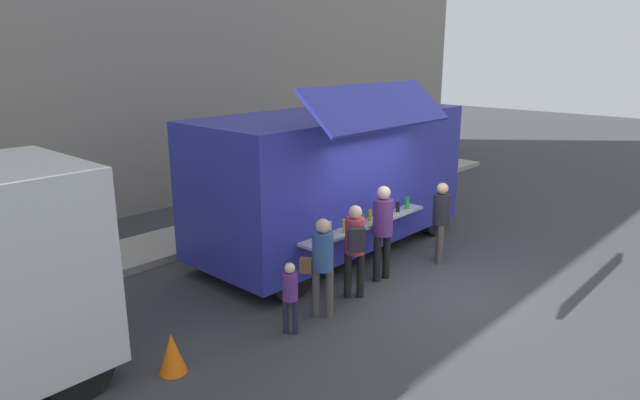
# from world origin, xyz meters

# --- Properties ---
(ground_plane) EXTENTS (60.00, 60.00, 0.00)m
(ground_plane) POSITION_xyz_m (0.00, 0.00, 0.00)
(ground_plane) COLOR #38383D
(curb_strip) EXTENTS (28.00, 1.60, 0.15)m
(curb_strip) POSITION_xyz_m (-3.68, 5.17, 0.07)
(curb_strip) COLOR #9E998E
(curb_strip) RESTS_ON ground
(building_behind) EXTENTS (32.00, 2.40, 9.62)m
(building_behind) POSITION_xyz_m (-2.68, 9.07, 4.81)
(building_behind) COLOR gray
(building_behind) RESTS_ON ground
(food_truck_main) EXTENTS (5.97, 3.19, 3.48)m
(food_truck_main) POSITION_xyz_m (0.33, 2.54, 1.56)
(food_truck_main) COLOR #2B309F
(food_truck_main) RESTS_ON ground
(traffic_cone_orange) EXTENTS (0.36, 0.36, 0.55)m
(traffic_cone_orange) POSITION_xyz_m (-4.48, 1.04, 0.28)
(traffic_cone_orange) COLOR orange
(traffic_cone_orange) RESTS_ON ground
(trash_bin) EXTENTS (0.60, 0.60, 0.86)m
(trash_bin) POSITION_xyz_m (4.79, 4.87, 0.43)
(trash_bin) COLOR #2E6135
(trash_bin) RESTS_ON ground
(customer_front_ordering) EXTENTS (0.36, 0.36, 1.75)m
(customer_front_ordering) POSITION_xyz_m (-0.24, 0.86, 1.04)
(customer_front_ordering) COLOR black
(customer_front_ordering) RESTS_ON ground
(customer_mid_with_backpack) EXTENTS (0.49, 0.50, 1.61)m
(customer_mid_with_backpack) POSITION_xyz_m (-1.18, 0.73, 0.98)
(customer_mid_with_backpack) COLOR black
(customer_mid_with_backpack) RESTS_ON ground
(customer_rear_waiting) EXTENTS (0.41, 0.49, 1.60)m
(customer_rear_waiting) POSITION_xyz_m (-2.03, 0.69, 0.95)
(customer_rear_waiting) COLOR #4C4843
(customer_rear_waiting) RESTS_ON ground
(customer_extra_browsing) EXTENTS (0.32, 0.32, 1.60)m
(customer_extra_browsing) POSITION_xyz_m (1.22, 0.56, 0.95)
(customer_extra_browsing) COLOR #4F4A45
(customer_extra_browsing) RESTS_ON ground
(child_near_queue) EXTENTS (0.23, 0.23, 1.11)m
(child_near_queue) POSITION_xyz_m (-2.74, 0.65, 0.66)
(child_near_queue) COLOR #202138
(child_near_queue) RESTS_ON ground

